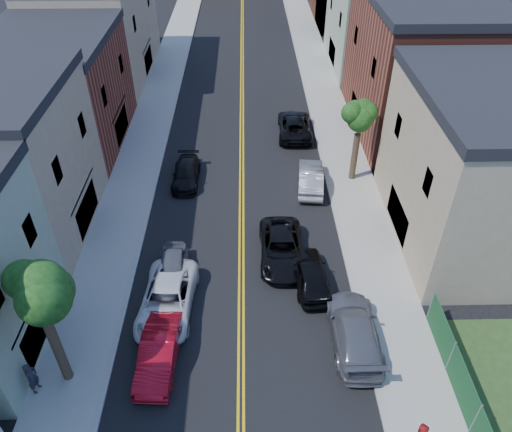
{
  "coord_description": "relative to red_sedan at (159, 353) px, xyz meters",
  "views": [
    {
      "loc": [
        0.42,
        0.69,
        19.86
      ],
      "look_at": [
        0.89,
        23.33,
        2.0
      ],
      "focal_mm": 34.52,
      "sensor_mm": 36.0,
      "label": 1
    }
  ],
  "objects": [
    {
      "name": "sidewalk_left",
      "position": [
        -4.1,
        25.27,
        -0.68
      ],
      "size": [
        3.2,
        100.0,
        0.15
      ],
      "primitive_type": "cube",
      "color": "gray",
      "rests_on": "ground"
    },
    {
      "name": "sidewalk_right",
      "position": [
        11.7,
        25.27,
        -0.68
      ],
      "size": [
        3.2,
        100.0,
        0.15
      ],
      "primitive_type": "cube",
      "color": "gray",
      "rests_on": "ground"
    },
    {
      "name": "curb_left",
      "position": [
        -2.35,
        25.27,
        -0.68
      ],
      "size": [
        0.3,
        100.0,
        0.15
      ],
      "primitive_type": "cube",
      "color": "gray",
      "rests_on": "ground"
    },
    {
      "name": "curb_right",
      "position": [
        9.95,
        25.27,
        -0.68
      ],
      "size": [
        0.3,
        100.0,
        0.15
      ],
      "primitive_type": "cube",
      "color": "gray",
      "rests_on": "ground"
    },
    {
      "name": "bldg_left_brick",
      "position": [
        -10.2,
        21.27,
        3.24
      ],
      "size": [
        9.0,
        12.0,
        8.0
      ],
      "primitive_type": "cube",
      "color": "brown",
      "rests_on": "ground"
    },
    {
      "name": "bldg_left_tan_far",
      "position": [
        -10.2,
        35.27,
        3.99
      ],
      "size": [
        9.0,
        16.0,
        9.5
      ],
      "primitive_type": "cube",
      "color": "#998466",
      "rests_on": "ground"
    },
    {
      "name": "bldg_right_tan",
      "position": [
        17.8,
        9.27,
        3.74
      ],
      "size": [
        9.0,
        12.0,
        9.0
      ],
      "primitive_type": "cube",
      "color": "#998466",
      "rests_on": "ground"
    },
    {
      "name": "bldg_right_brick",
      "position": [
        17.8,
        23.27,
        4.24
      ],
      "size": [
        9.0,
        14.0,
        10.0
      ],
      "primitive_type": "cube",
      "color": "brown",
      "rests_on": "ground"
    },
    {
      "name": "bldg_right_palegrn",
      "position": [
        17.8,
        37.27,
        3.49
      ],
      "size": [
        9.0,
        12.0,
        8.5
      ],
      "primitive_type": "cube",
      "color": "gray",
      "rests_on": "ground"
    },
    {
      "name": "tree_left_mid",
      "position": [
        -4.08,
        -0.72,
        5.83
      ],
      "size": [
        5.2,
        5.2,
        9.29
      ],
      "color": "#392A1C",
      "rests_on": "sidewalk_left"
    },
    {
      "name": "tree_right_far",
      "position": [
        11.72,
        15.27,
        5.0
      ],
      "size": [
        4.4,
        4.4,
        8.03
      ],
      "color": "#392A1C",
      "rests_on": "sidewalk_right"
    },
    {
      "name": "red_sedan",
      "position": [
        0.0,
        0.0,
        0.0
      ],
      "size": [
        1.86,
        4.68,
        1.52
      ],
      "primitive_type": "imported",
      "rotation": [
        0.0,
        0.0,
        -0.06
      ],
      "color": "#A80B19",
      "rests_on": "ground"
    },
    {
      "name": "white_pickup",
      "position": [
        0.0,
        3.26,
        0.03
      ],
      "size": [
        2.97,
        5.84,
        1.58
      ],
      "primitive_type": "imported",
      "rotation": [
        0.0,
        0.0,
        -0.06
      ],
      "color": "silver",
      "rests_on": "ground"
    },
    {
      "name": "grey_car_left",
      "position": [
        0.0,
        5.55,
        -0.05
      ],
      "size": [
        1.89,
        4.24,
        1.42
      ],
      "primitive_type": "imported",
      "rotation": [
        0.0,
        0.0,
        0.05
      ],
      "color": "#57585F",
      "rests_on": "ground"
    },
    {
      "name": "black_car_left",
      "position": [
        -0.13,
        15.27,
        -0.11
      ],
      "size": [
        1.88,
        4.5,
        1.3
      ],
      "primitive_type": "imported",
      "rotation": [
        0.0,
        0.0,
        -0.01
      ],
      "color": "black",
      "rests_on": "ground"
    },
    {
      "name": "grey_car_right",
      "position": [
        9.3,
        1.05,
        0.05
      ],
      "size": [
        2.29,
        5.58,
        1.62
      ],
      "primitive_type": "imported",
      "rotation": [
        0.0,
        0.0,
        3.14
      ],
      "color": "#585A5F",
      "rests_on": "ground"
    },
    {
      "name": "black_car_right",
      "position": [
        7.6,
        4.98,
        0.01
      ],
      "size": [
        2.17,
        4.64,
        1.53
      ],
      "primitive_type": "imported",
      "rotation": [
        0.0,
        0.0,
        3.22
      ],
      "color": "black",
      "rests_on": "ground"
    },
    {
      "name": "silver_car_right",
      "position": [
        8.62,
        14.36,
        0.02
      ],
      "size": [
        2.13,
        4.89,
        1.56
      ],
      "primitive_type": "imported",
      "rotation": [
        0.0,
        0.0,
        3.04
      ],
      "color": "#A6A8AE",
      "rests_on": "ground"
    },
    {
      "name": "dark_car_right_far",
      "position": [
        8.13,
        22.07,
        0.02
      ],
      "size": [
        2.78,
        5.7,
        1.56
      ],
      "primitive_type": "imported",
      "rotation": [
        0.0,
        0.0,
        3.11
      ],
      "color": "black",
      "rests_on": "ground"
    },
    {
      "name": "black_suv_lane",
      "position": [
        6.14,
        7.12,
        -0.01
      ],
      "size": [
        2.52,
        5.41,
        1.5
      ],
      "primitive_type": "imported",
      "rotation": [
        0.0,
        0.0,
        -0.01
      ],
      "color": "black",
      "rests_on": "ground"
    },
    {
      "name": "pedestrian_left",
      "position": [
        -5.3,
        -1.38,
        0.27
      ],
      "size": [
        0.54,
        0.71,
        1.76
      ],
      "primitive_type": "imported",
      "rotation": [
        0.0,
        0.0,
        1.37
      ],
      "color": "#26242C",
      "rests_on": "sidewalk_left"
    }
  ]
}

